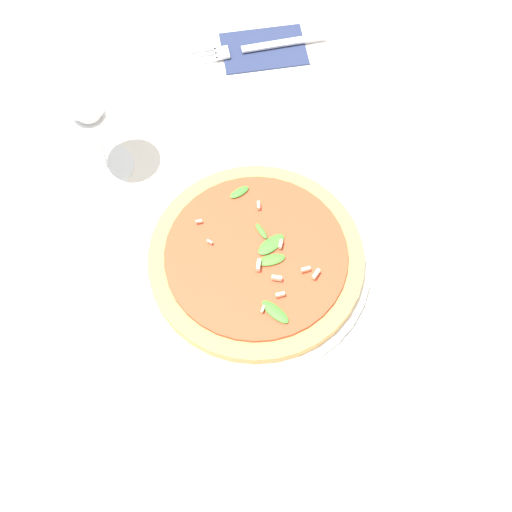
% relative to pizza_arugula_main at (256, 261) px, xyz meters
% --- Properties ---
extents(ground_plane, '(6.00, 6.00, 0.00)m').
position_rel_pizza_arugula_main_xyz_m(ground_plane, '(0.01, -0.02, -0.02)').
color(ground_plane, silver).
extents(pizza_arugula_main, '(0.30, 0.30, 0.05)m').
position_rel_pizza_arugula_main_xyz_m(pizza_arugula_main, '(0.00, 0.00, 0.00)').
color(pizza_arugula_main, white).
rests_on(pizza_arugula_main, ground_plane).
extents(wine_glass, '(0.08, 0.08, 0.16)m').
position_rel_pizza_arugula_main_xyz_m(wine_glass, '(0.18, -0.19, 0.10)').
color(wine_glass, white).
rests_on(wine_glass, ground_plane).
extents(napkin, '(0.13, 0.09, 0.01)m').
position_rel_pizza_arugula_main_xyz_m(napkin, '(-0.08, -0.37, -0.01)').
color(napkin, navy).
rests_on(napkin, ground_plane).
extents(fork, '(0.21, 0.02, 0.00)m').
position_rel_pizza_arugula_main_xyz_m(fork, '(-0.07, -0.37, -0.01)').
color(fork, silver).
rests_on(fork, ground_plane).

